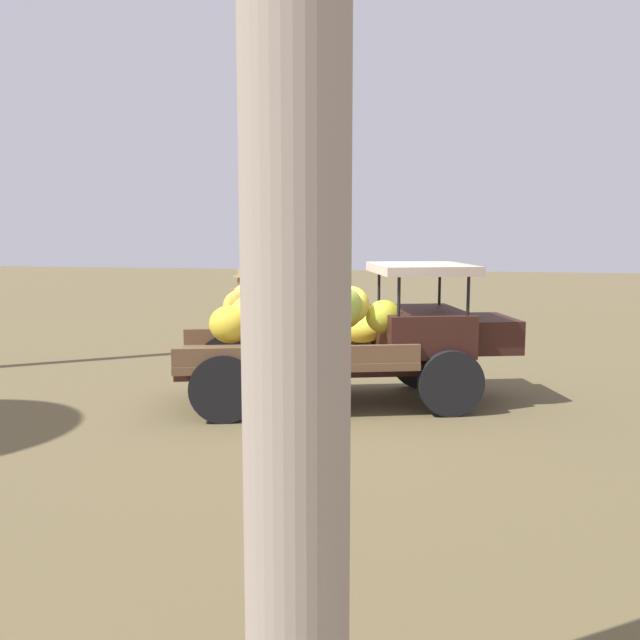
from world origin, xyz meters
TOP-DOWN VIEW (x-y plane):
  - ground_plane at (0.00, 0.00)m, footprint 60.00×60.00m
  - truck at (0.10, -0.03)m, footprint 4.66×2.77m
  - farmer at (-1.62, 1.04)m, footprint 0.58×0.55m

SIDE VIEW (x-z plane):
  - ground_plane at x=0.00m, z-range 0.00..0.00m
  - truck at x=0.10m, z-range 0.04..1.90m
  - farmer at x=-1.62m, z-range 0.12..1.84m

